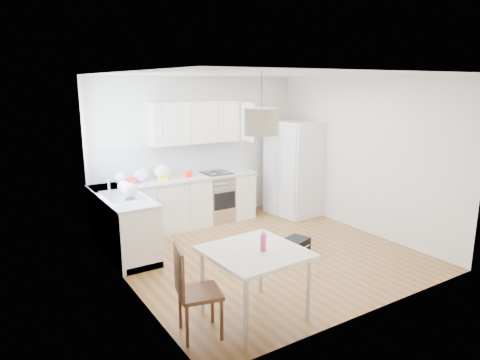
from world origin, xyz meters
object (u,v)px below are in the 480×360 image
Objects in this scene: refrigerator at (295,168)px; dining_table at (255,258)px; dining_chair at (200,291)px; gym_bag at (295,246)px.

refrigerator is 1.76× the size of dining_table.
gym_bag is (2.24, 1.19, -0.39)m from dining_chair.
dining_chair is at bearing -170.67° from gym_bag.
dining_chair is at bearing 176.30° from dining_table.
refrigerator reaches higher than dining_table.
dining_table is at bearing -161.20° from gym_bag.
gym_bag is (1.57, 1.20, -0.60)m from dining_table.
gym_bag is at bearing -133.28° from refrigerator.
dining_chair is 2.10× the size of gym_bag.
refrigerator is at bearing 32.44° from gym_bag.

